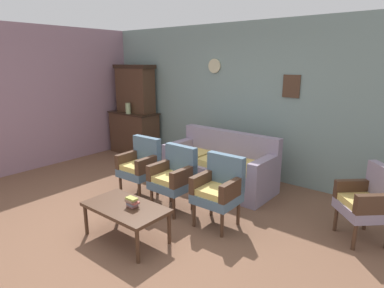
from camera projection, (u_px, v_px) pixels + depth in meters
ground_plane at (135, 224)px, 4.17m from camera, size 7.68×7.68×0.00m
wall_back_with_decor at (243, 100)px, 5.81m from camera, size 6.40×0.09×2.70m
wall_left_side at (11, 101)px, 5.79m from camera, size 0.06×5.20×2.70m
side_cabinet at (134, 133)px, 7.29m from camera, size 1.16×0.55×0.93m
cabinet_upper_hutch at (135, 88)px, 7.10m from camera, size 0.99×0.38×1.03m
vase_on_cabinet at (128, 108)px, 6.98m from camera, size 0.11×0.11×0.23m
floral_couch at (220, 168)px, 5.35m from camera, size 1.83×0.82×0.90m
armchair_by_doorway at (140, 164)px, 4.98m from camera, size 0.53×0.50×0.90m
armchair_near_couch_end at (174, 175)px, 4.49m from camera, size 0.53×0.50×0.90m
armchair_row_middle at (219, 188)px, 4.06m from camera, size 0.53×0.50×0.90m
wingback_chair_by_fireplace at (368, 200)px, 3.70m from camera, size 0.71×0.71×0.90m
coffee_table at (126, 209)px, 3.74m from camera, size 1.00×0.56×0.42m
book_stack_on_table at (132, 202)px, 3.69m from camera, size 0.15×0.12×0.12m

